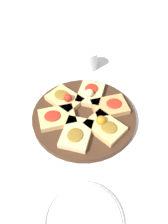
# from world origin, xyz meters

# --- Properties ---
(ground_plane) EXTENTS (3.00, 3.00, 0.00)m
(ground_plane) POSITION_xyz_m (0.00, 0.00, 0.00)
(ground_plane) COLOR white
(serving_board) EXTENTS (0.41, 0.41, 0.02)m
(serving_board) POSITION_xyz_m (0.00, 0.00, 0.01)
(serving_board) COLOR #422819
(serving_board) RESTS_ON ground_plane
(focaccia_slice_0) EXTENTS (0.13, 0.16, 0.05)m
(focaccia_slice_0) POSITION_xyz_m (-0.02, -0.10, 0.04)
(focaccia_slice_0) COLOR #DBB775
(focaccia_slice_0) RESTS_ON serving_board
(focaccia_slice_1) EXTENTS (0.17, 0.17, 0.03)m
(focaccia_slice_1) POSITION_xyz_m (0.08, -0.08, 0.04)
(focaccia_slice_1) COLOR #DBB775
(focaccia_slice_1) RESTS_ON serving_board
(focaccia_slice_2) EXTENTS (0.16, 0.13, 0.03)m
(focaccia_slice_2) POSITION_xyz_m (0.11, 0.03, 0.04)
(focaccia_slice_2) COLOR #E5C689
(focaccia_slice_2) RESTS_ON serving_board
(focaccia_slice_3) EXTENTS (0.13, 0.16, 0.05)m
(focaccia_slice_3) POSITION_xyz_m (0.03, 0.10, 0.04)
(focaccia_slice_3) COLOR #DBB775
(focaccia_slice_3) RESTS_ON serving_board
(focaccia_slice_4) EXTENTS (0.17, 0.17, 0.03)m
(focaccia_slice_4) POSITION_xyz_m (-0.08, 0.08, 0.04)
(focaccia_slice_4) COLOR tan
(focaccia_slice_4) RESTS_ON serving_board
(focaccia_slice_5) EXTENTS (0.16, 0.13, 0.05)m
(focaccia_slice_5) POSITION_xyz_m (-0.10, -0.03, 0.04)
(focaccia_slice_5) COLOR #E5C689
(focaccia_slice_5) RESTS_ON serving_board
(plate_right) EXTENTS (0.24, 0.24, 0.02)m
(plate_right) POSITION_xyz_m (0.35, 0.19, 0.01)
(plate_right) COLOR white
(plate_right) RESTS_ON ground_plane
(water_glass) EXTENTS (0.08, 0.08, 0.09)m
(water_glass) POSITION_xyz_m (-0.30, -0.13, 0.05)
(water_glass) COLOR silver
(water_glass) RESTS_ON ground_plane
(napkin_stack) EXTENTS (0.15, 0.13, 0.01)m
(napkin_stack) POSITION_xyz_m (-0.22, -0.30, 0.00)
(napkin_stack) COLOR white
(napkin_stack) RESTS_ON ground_plane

